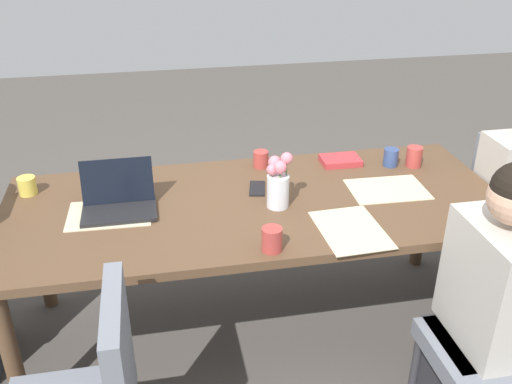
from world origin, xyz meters
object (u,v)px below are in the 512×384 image
(coffee_mug_near_left, at_px, (391,157))
(coffee_mug_centre_right, at_px, (272,239))
(coffee_mug_near_right, at_px, (27,186))
(book_red_cover, at_px, (340,160))
(flower_vase, at_px, (278,183))
(chair_far_left_mid, at_px, (512,336))
(laptop_head_right_left_far, at_px, (119,202))
(phone_black, at_px, (257,188))
(dining_table, at_px, (256,215))
(person_far_left_mid, at_px, (487,322))
(coffee_mug_far_left, at_px, (414,157))
(coffee_mug_centre_left, at_px, (261,159))

(coffee_mug_near_left, xyz_separation_m, coffee_mug_centre_right, (0.77, 0.66, 0.00))
(coffee_mug_near_right, xyz_separation_m, book_red_cover, (-1.54, -0.06, -0.03))
(flower_vase, relative_size, coffee_mug_centre_right, 2.60)
(flower_vase, distance_m, coffee_mug_near_right, 1.17)
(chair_far_left_mid, bearing_deg, laptop_head_right_left_far, -29.90)
(coffee_mug_near_left, distance_m, phone_black, 0.74)
(coffee_mug_centre_right, bearing_deg, laptop_head_right_left_far, -36.26)
(dining_table, height_order, book_red_cover, book_red_cover)
(dining_table, xyz_separation_m, coffee_mug_near_right, (1.03, -0.28, 0.11))
(coffee_mug_centre_right, height_order, phone_black, coffee_mug_centre_right)
(person_far_left_mid, bearing_deg, coffee_mug_far_left, -96.40)
(dining_table, relative_size, chair_far_left_mid, 2.53)
(dining_table, height_order, coffee_mug_near_right, coffee_mug_near_right)
(chair_far_left_mid, bearing_deg, coffee_mug_far_left, -91.87)
(person_far_left_mid, xyz_separation_m, coffee_mug_far_left, (-0.11, -0.96, 0.26))
(laptop_head_right_left_far, height_order, book_red_cover, laptop_head_right_left_far)
(coffee_mug_centre_right, relative_size, book_red_cover, 0.49)
(laptop_head_right_left_far, distance_m, phone_black, 0.64)
(dining_table, relative_size, coffee_mug_near_right, 26.98)
(chair_far_left_mid, bearing_deg, person_far_left_mid, -38.76)
(chair_far_left_mid, relative_size, laptop_head_right_left_far, 2.81)
(chair_far_left_mid, height_order, flower_vase, flower_vase)
(dining_table, bearing_deg, coffee_mug_centre_right, 88.06)
(chair_far_left_mid, xyz_separation_m, phone_black, (0.81, -0.92, 0.24))
(coffee_mug_near_left, bearing_deg, book_red_cover, -17.55)
(coffee_mug_centre_right, bearing_deg, book_red_cover, -125.60)
(coffee_mug_near_right, height_order, phone_black, coffee_mug_near_right)
(flower_vase, xyz_separation_m, coffee_mug_centre_right, (0.10, 0.35, -0.07))
(chair_far_left_mid, relative_size, coffee_mug_near_left, 9.83)
(coffee_mug_near_right, height_order, coffee_mug_centre_right, coffee_mug_centre_right)
(person_far_left_mid, distance_m, flower_vase, 1.01)
(coffee_mug_near_left, bearing_deg, phone_black, 10.45)
(person_far_left_mid, relative_size, coffee_mug_centre_left, 14.18)
(coffee_mug_near_right, bearing_deg, laptop_head_right_left_far, 150.21)
(dining_table, height_order, laptop_head_right_left_far, laptop_head_right_left_far)
(laptop_head_right_left_far, distance_m, coffee_mug_far_left, 1.49)
(person_far_left_mid, height_order, flower_vase, person_far_left_mid)
(coffee_mug_far_left, bearing_deg, phone_black, 7.26)
(laptop_head_right_left_far, xyz_separation_m, coffee_mug_near_right, (0.42, -0.24, -0.00))
(laptop_head_right_left_far, bearing_deg, chair_far_left_mid, 150.10)
(coffee_mug_near_left, height_order, coffee_mug_far_left, coffee_mug_far_left)
(coffee_mug_far_left, height_order, phone_black, coffee_mug_far_left)
(chair_far_left_mid, height_order, laptop_head_right_left_far, laptop_head_right_left_far)
(coffee_mug_near_right, xyz_separation_m, coffee_mug_far_left, (-1.90, 0.05, 0.01))
(person_far_left_mid, height_order, coffee_mug_far_left, person_far_left_mid)
(coffee_mug_centre_left, relative_size, phone_black, 0.56)
(person_far_left_mid, relative_size, coffee_mug_centre_right, 12.18)
(coffee_mug_near_right, xyz_separation_m, coffee_mug_centre_left, (-1.13, -0.09, -0.00))
(laptop_head_right_left_far, relative_size, phone_black, 2.13)
(chair_far_left_mid, height_order, coffee_mug_centre_left, chair_far_left_mid)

